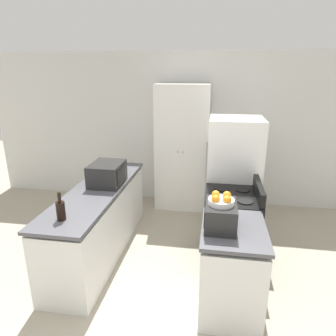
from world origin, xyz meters
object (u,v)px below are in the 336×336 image
Objects in this scene: pantry_cabinet at (182,148)px; toaster_oven at (221,215)px; refrigerator at (233,178)px; wine_bottle at (61,210)px; stove at (230,228)px; fruit_bowl at (221,200)px; microwave at (107,174)px.

pantry_cabinet is 5.25× the size of toaster_oven.
refrigerator is at bearing 83.06° from toaster_oven.
refrigerator is 5.95× the size of wine_bottle.
stove is 0.98m from toaster_oven.
fruit_bowl is at bearing -75.05° from pantry_cabinet.
microwave is at bearing 175.68° from stove.
toaster_oven is at bearing 3.69° from wine_bottle.
stove is 1.08m from fruit_bowl.
microwave is at bearing 147.20° from fruit_bowl.
refrigerator is at bearing 87.21° from stove.
refrigerator reaches higher than fruit_bowl.
fruit_bowl is at bearing -100.95° from stove.
refrigerator reaches higher than toaster_oven.
pantry_cabinet is 1.82m from stove.
toaster_oven is (-0.19, -1.55, 0.17)m from refrigerator.
stove is 2.64× the size of toaster_oven.
pantry_cabinet reaches higher than wine_bottle.
fruit_bowl is at bearing -97.00° from refrigerator.
pantry_cabinet is 4.29× the size of microwave.
fruit_bowl is (0.62, -2.33, 0.13)m from pantry_cabinet.
wine_bottle is at bearing -176.62° from fruit_bowl.
toaster_oven is (-0.15, -0.79, 0.56)m from stove.
pantry_cabinet is at bearing 116.84° from stove.
refrigerator reaches higher than microwave.
wine_bottle reaches higher than toaster_oven.
microwave reaches higher than stove.
microwave is 1.72× the size of wine_bottle.
stove is (0.78, -1.54, -0.59)m from pantry_cabinet.
stove is at bearing -63.16° from pantry_cabinet.
fruit_bowl is (-0.19, -1.56, 0.33)m from refrigerator.
pantry_cabinet reaches higher than toaster_oven.
refrigerator is (0.04, 0.76, 0.39)m from stove.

